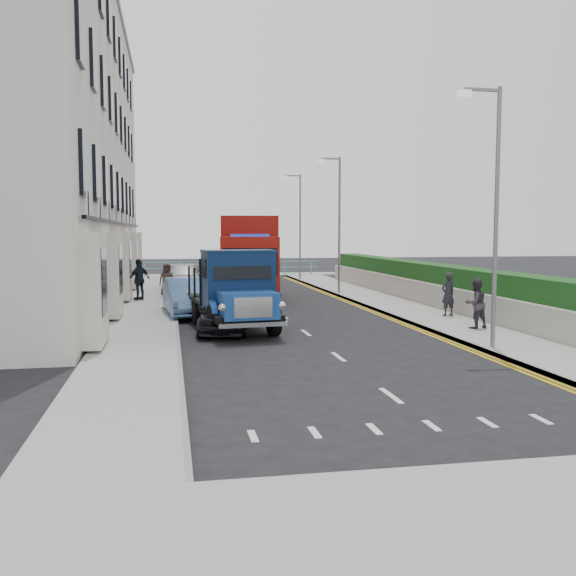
% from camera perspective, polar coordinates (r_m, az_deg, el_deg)
% --- Properties ---
extents(ground, '(120.00, 120.00, 0.00)m').
position_cam_1_polar(ground, '(18.60, 2.91, -4.97)').
color(ground, black).
rests_on(ground, ground).
extents(pavement_west, '(2.40, 38.00, 0.12)m').
position_cam_1_polar(pavement_west, '(27.02, -12.42, -1.82)').
color(pavement_west, gray).
rests_on(pavement_west, ground).
extents(pavement_east, '(2.60, 38.00, 0.12)m').
position_cam_1_polar(pavement_east, '(28.64, 9.07, -1.39)').
color(pavement_east, gray).
rests_on(pavement_east, ground).
extents(promenade, '(30.00, 2.50, 0.12)m').
position_cam_1_polar(promenade, '(47.11, -5.28, 1.15)').
color(promenade, gray).
rests_on(promenade, ground).
extents(sea_plane, '(120.00, 120.00, 0.00)m').
position_cam_1_polar(sea_plane, '(78.00, -7.35, 2.61)').
color(sea_plane, slate).
rests_on(sea_plane, ground).
extents(terrace_west, '(6.31, 30.20, 14.25)m').
position_cam_1_polar(terrace_west, '(31.50, -20.38, 11.90)').
color(terrace_west, silver).
rests_on(terrace_west, ground).
extents(garden_east, '(1.45, 28.00, 1.75)m').
position_cam_1_polar(garden_east, '(29.25, 12.63, 0.34)').
color(garden_east, '#B2AD9E').
rests_on(garden_east, ground).
extents(seafront_railing, '(13.00, 0.08, 1.11)m').
position_cam_1_polar(seafront_railing, '(46.29, -5.19, 1.72)').
color(seafront_railing, '#59B2A5').
rests_on(seafront_railing, ground).
extents(lamp_near, '(1.23, 0.18, 7.00)m').
position_cam_1_polar(lamp_near, '(17.94, 17.71, 7.26)').
color(lamp_near, slate).
rests_on(lamp_near, ground).
extents(lamp_mid, '(1.23, 0.18, 7.00)m').
position_cam_1_polar(lamp_mid, '(32.92, 4.39, 6.35)').
color(lamp_mid, slate).
rests_on(lamp_mid, ground).
extents(lamp_far, '(1.23, 0.18, 7.00)m').
position_cam_1_polar(lamp_far, '(42.66, 0.92, 6.06)').
color(lamp_far, slate).
rests_on(lamp_far, ground).
extents(bedford_lorry, '(2.74, 5.71, 2.61)m').
position_cam_1_polar(bedford_lorry, '(20.49, -4.54, -0.66)').
color(bedford_lorry, black).
rests_on(bedford_lorry, ground).
extents(red_lorry, '(3.42, 7.79, 3.95)m').
position_cam_1_polar(red_lorry, '(30.81, -3.42, 2.92)').
color(red_lorry, black).
rests_on(red_lorry, ground).
extents(parked_car_front, '(1.95, 3.91, 1.28)m').
position_cam_1_polar(parked_car_front, '(20.66, -5.82, -2.19)').
color(parked_car_front, black).
rests_on(parked_car_front, ground).
extents(parked_car_mid, '(1.95, 4.53, 1.45)m').
position_cam_1_polar(parked_car_mid, '(24.95, -8.93, -0.79)').
color(parked_car_mid, '#5076AC').
rests_on(parked_car_mid, ground).
extents(parked_car_rear, '(2.19, 5.05, 1.45)m').
position_cam_1_polar(parked_car_rear, '(35.15, -9.39, 0.87)').
color(parked_car_rear, '#B9B9BE').
rests_on(parked_car_rear, ground).
extents(seafront_car_left, '(2.60, 5.25, 1.43)m').
position_cam_1_polar(seafront_car_left, '(39.89, -6.58, 1.38)').
color(seafront_car_left, black).
rests_on(seafront_car_left, ground).
extents(seafront_car_right, '(3.24, 4.68, 1.48)m').
position_cam_1_polar(seafront_car_right, '(38.23, -3.13, 1.28)').
color(seafront_car_right, '#B1B1B6').
rests_on(seafront_car_right, ground).
extents(pedestrian_east_near, '(0.67, 0.53, 1.60)m').
position_cam_1_polar(pedestrian_east_near, '(24.48, 14.04, -0.53)').
color(pedestrian_east_near, black).
rests_on(pedestrian_east_near, pavement_east).
extents(pedestrian_east_far, '(0.89, 0.76, 1.61)m').
position_cam_1_polar(pedestrian_east_far, '(21.47, 16.34, -1.33)').
color(pedestrian_east_far, '#342D37').
rests_on(pedestrian_east_far, pavement_east).
extents(pedestrian_west_near, '(1.14, 1.06, 1.88)m').
position_cam_1_polar(pedestrian_west_near, '(30.03, -13.06, 0.75)').
color(pedestrian_west_near, black).
rests_on(pedestrian_west_near, pavement_west).
extents(pedestrian_west_far, '(0.88, 0.68, 1.60)m').
position_cam_1_polar(pedestrian_west_far, '(31.24, -10.72, 0.70)').
color(pedestrian_west_far, '#3C312B').
rests_on(pedestrian_west_far, pavement_west).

